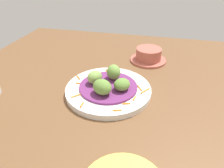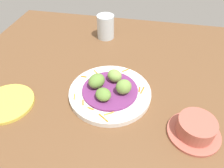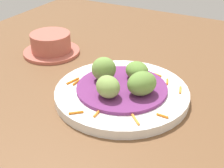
{
  "view_description": "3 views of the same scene",
  "coord_description": "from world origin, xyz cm",
  "px_view_note": "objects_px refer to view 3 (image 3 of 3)",
  "views": [
    {
      "loc": [
        -11.76,
        47.06,
        36.52
      ],
      "look_at": [
        -0.7,
        -0.17,
        5.69
      ],
      "focal_mm": 32.21,
      "sensor_mm": 36.0,
      "label": 1
    },
    {
      "loc": [
        -44.91,
        -10.88,
        49.03
      ],
      "look_at": [
        1.32,
        -1.57,
        6.01
      ],
      "focal_mm": 33.79,
      "sensor_mm": 36.0,
      "label": 2
    },
    {
      "loc": [
        46.3,
        21.64,
        34.21
      ],
      "look_at": [
        1.92,
        -2.49,
        5.16
      ],
      "focal_mm": 50.49,
      "sensor_mm": 36.0,
      "label": 3
    }
  ],
  "objects_px": {
    "guac_scoop_left": "(108,87)",
    "guac_scoop_back": "(104,69)",
    "guac_scoop_right": "(135,70)",
    "main_plate": "(122,93)",
    "terracotta_bowl": "(51,45)",
    "guac_scoop_center": "(142,83)"
  },
  "relations": [
    {
      "from": "guac_scoop_left",
      "to": "guac_scoop_right",
      "type": "height_order",
      "value": "guac_scoop_left"
    },
    {
      "from": "guac_scoop_right",
      "to": "terracotta_bowl",
      "type": "relative_size",
      "value": 0.35
    },
    {
      "from": "main_plate",
      "to": "guac_scoop_center",
      "type": "distance_m",
      "value": 0.06
    },
    {
      "from": "guac_scoop_right",
      "to": "terracotta_bowl",
      "type": "bearing_deg",
      "value": -102.6
    },
    {
      "from": "guac_scoop_center",
      "to": "terracotta_bowl",
      "type": "relative_size",
      "value": 0.41
    },
    {
      "from": "guac_scoop_center",
      "to": "terracotta_bowl",
      "type": "bearing_deg",
      "value": -110.05
    },
    {
      "from": "terracotta_bowl",
      "to": "guac_scoop_left",
      "type": "bearing_deg",
      "value": 59.34
    },
    {
      "from": "guac_scoop_back",
      "to": "terracotta_bowl",
      "type": "relative_size",
      "value": 0.34
    },
    {
      "from": "main_plate",
      "to": "guac_scoop_left",
      "type": "height_order",
      "value": "guac_scoop_left"
    },
    {
      "from": "guac_scoop_left",
      "to": "guac_scoop_back",
      "type": "xyz_separation_m",
      "value": [
        -0.05,
        -0.04,
        0.0
      ]
    },
    {
      "from": "guac_scoop_back",
      "to": "guac_scoop_center",
      "type": "bearing_deg",
      "value": 81.84
    },
    {
      "from": "guac_scoop_back",
      "to": "main_plate",
      "type": "bearing_deg",
      "value": 81.84
    },
    {
      "from": "guac_scoop_left",
      "to": "guac_scoop_back",
      "type": "bearing_deg",
      "value": -143.16
    },
    {
      "from": "guac_scoop_right",
      "to": "main_plate",
      "type": "bearing_deg",
      "value": -8.16
    },
    {
      "from": "guac_scoop_center",
      "to": "guac_scoop_left",
      "type": "bearing_deg",
      "value": -53.16
    },
    {
      "from": "main_plate",
      "to": "guac_scoop_right",
      "type": "xyz_separation_m",
      "value": [
        -0.04,
        0.01,
        0.03
      ]
    },
    {
      "from": "main_plate",
      "to": "guac_scoop_center",
      "type": "height_order",
      "value": "guac_scoop_center"
    },
    {
      "from": "guac_scoop_right",
      "to": "guac_scoop_back",
      "type": "distance_m",
      "value": 0.06
    },
    {
      "from": "guac_scoop_right",
      "to": "guac_scoop_back",
      "type": "relative_size",
      "value": 1.01
    },
    {
      "from": "main_plate",
      "to": "terracotta_bowl",
      "type": "distance_m",
      "value": 0.26
    },
    {
      "from": "main_plate",
      "to": "guac_scoop_back",
      "type": "xyz_separation_m",
      "value": [
        -0.01,
        -0.04,
        0.04
      ]
    },
    {
      "from": "guac_scoop_back",
      "to": "terracotta_bowl",
      "type": "bearing_deg",
      "value": -114.63
    }
  ]
}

